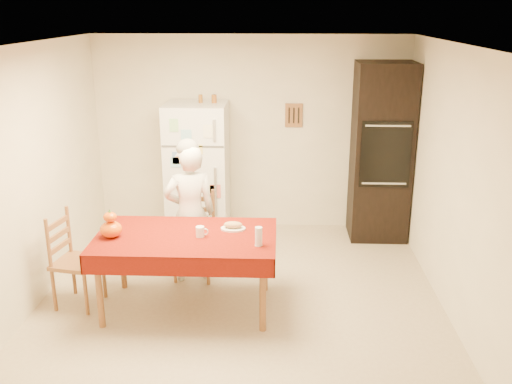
# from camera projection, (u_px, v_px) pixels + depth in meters

# --- Properties ---
(floor) EXTENTS (4.50, 4.50, 0.00)m
(floor) POSITION_uv_depth(u_px,v_px,m) (240.00, 307.00, 5.61)
(floor) COLOR tan
(floor) RESTS_ON ground
(room_shell) EXTENTS (4.02, 4.52, 2.51)m
(room_shell) POSITION_uv_depth(u_px,v_px,m) (238.00, 146.00, 5.11)
(room_shell) COLOR beige
(room_shell) RESTS_ON ground
(refrigerator) EXTENTS (0.75, 0.74, 1.70)m
(refrigerator) POSITION_uv_depth(u_px,v_px,m) (198.00, 171.00, 7.16)
(refrigerator) COLOR white
(refrigerator) RESTS_ON floor
(oven_cabinet) EXTENTS (0.70, 0.62, 2.20)m
(oven_cabinet) POSITION_uv_depth(u_px,v_px,m) (381.00, 152.00, 7.04)
(oven_cabinet) COLOR black
(oven_cabinet) RESTS_ON floor
(dining_table) EXTENTS (1.70, 1.00, 0.76)m
(dining_table) POSITION_uv_depth(u_px,v_px,m) (186.00, 242.00, 5.39)
(dining_table) COLOR brown
(dining_table) RESTS_ON floor
(chair_far) EXTENTS (0.45, 0.43, 0.95)m
(chair_far) POSITION_uv_depth(u_px,v_px,m) (195.00, 231.00, 6.15)
(chair_far) COLOR brown
(chair_far) RESTS_ON floor
(chair_left) EXTENTS (0.47, 0.49, 0.95)m
(chair_left) POSITION_uv_depth(u_px,v_px,m) (71.00, 256.00, 5.53)
(chair_left) COLOR brown
(chair_left) RESTS_ON floor
(seated_woman) EXTENTS (0.62, 0.50, 1.49)m
(seated_woman) POSITION_uv_depth(u_px,v_px,m) (190.00, 214.00, 5.98)
(seated_woman) COLOR white
(seated_woman) RESTS_ON floor
(coffee_mug) EXTENTS (0.08, 0.08, 0.10)m
(coffee_mug) POSITION_uv_depth(u_px,v_px,m) (200.00, 232.00, 5.32)
(coffee_mug) COLOR white
(coffee_mug) RESTS_ON dining_table
(pumpkin_lower) EXTENTS (0.21, 0.21, 0.15)m
(pumpkin_lower) POSITION_uv_depth(u_px,v_px,m) (111.00, 229.00, 5.31)
(pumpkin_lower) COLOR #C53F04
(pumpkin_lower) RESTS_ON dining_table
(pumpkin_upper) EXTENTS (0.12, 0.12, 0.09)m
(pumpkin_upper) POSITION_uv_depth(u_px,v_px,m) (110.00, 217.00, 5.27)
(pumpkin_upper) COLOR #C44F04
(pumpkin_upper) RESTS_ON pumpkin_lower
(wine_glass) EXTENTS (0.07, 0.07, 0.18)m
(wine_glass) POSITION_uv_depth(u_px,v_px,m) (259.00, 236.00, 5.11)
(wine_glass) COLOR silver
(wine_glass) RESTS_ON dining_table
(bread_plate) EXTENTS (0.24, 0.24, 0.02)m
(bread_plate) POSITION_uv_depth(u_px,v_px,m) (233.00, 229.00, 5.51)
(bread_plate) COLOR white
(bread_plate) RESTS_ON dining_table
(bread_loaf) EXTENTS (0.18, 0.10, 0.06)m
(bread_loaf) POSITION_uv_depth(u_px,v_px,m) (233.00, 225.00, 5.49)
(bread_loaf) COLOR #996F4B
(bread_loaf) RESTS_ON bread_plate
(spice_jar_left) EXTENTS (0.05, 0.05, 0.10)m
(spice_jar_left) POSITION_uv_depth(u_px,v_px,m) (201.00, 99.00, 6.93)
(spice_jar_left) COLOR #8E5419
(spice_jar_left) RESTS_ON refrigerator
(spice_jar_mid) EXTENTS (0.05, 0.05, 0.10)m
(spice_jar_mid) POSITION_uv_depth(u_px,v_px,m) (214.00, 99.00, 6.92)
(spice_jar_mid) COLOR brown
(spice_jar_mid) RESTS_ON refrigerator
(spice_jar_right) EXTENTS (0.05, 0.05, 0.10)m
(spice_jar_right) POSITION_uv_depth(u_px,v_px,m) (215.00, 99.00, 6.92)
(spice_jar_right) COLOR #954E1B
(spice_jar_right) RESTS_ON refrigerator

